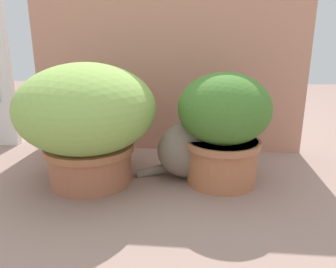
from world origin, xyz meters
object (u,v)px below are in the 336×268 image
at_px(leafy_planter, 223,124).
at_px(cat, 196,146).
at_px(mushroom_ornament_pink, 87,161).
at_px(grass_planter, 87,117).

relative_size(leafy_planter, cat, 1.03).
relative_size(leafy_planter, mushroom_ornament_pink, 2.72).
bearing_deg(grass_planter, mushroom_ornament_pink, -78.05).
bearing_deg(leafy_planter, grass_planter, -175.01).
xyz_separation_m(grass_planter, cat, (0.38, 0.08, -0.12)).
relative_size(grass_planter, leafy_planter, 1.21).
bearing_deg(leafy_planter, mushroom_ornament_pink, -165.50).
height_order(grass_planter, mushroom_ornament_pink, grass_planter).
distance_m(grass_planter, cat, 0.41).
height_order(leafy_planter, cat, leafy_planter).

